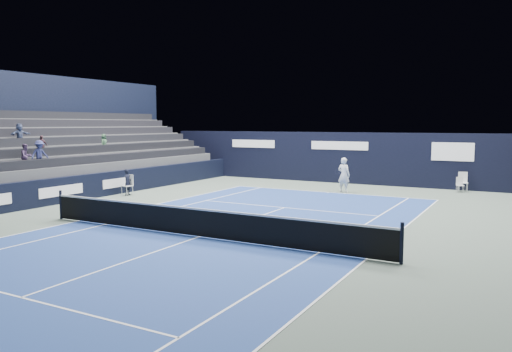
# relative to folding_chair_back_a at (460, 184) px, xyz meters

# --- Properties ---
(ground) EXTENTS (48.00, 48.00, 0.00)m
(ground) POSITION_rel_folding_chair_back_a_xyz_m (-6.04, -13.31, -0.46)
(ground) COLOR #4D5C51
(ground) RESTS_ON ground
(court_surface) EXTENTS (10.97, 23.77, 0.01)m
(court_surface) POSITION_rel_folding_chair_back_a_xyz_m (-6.04, -15.31, -0.46)
(court_surface) COLOR navy
(court_surface) RESTS_ON ground
(folding_chair_back_a) EXTENTS (0.45, 0.44, 0.81)m
(folding_chair_back_a) POSITION_rel_folding_chair_back_a_xyz_m (0.00, 0.00, 0.00)
(folding_chair_back_a) COLOR silver
(folding_chair_back_a) RESTS_ON ground
(folding_chair_back_b) EXTENTS (0.55, 0.54, 1.06)m
(folding_chair_back_b) POSITION_rel_folding_chair_back_a_xyz_m (0.10, 0.38, 0.14)
(folding_chair_back_b) COLOR silver
(folding_chair_back_b) RESTS_ON ground
(line_judge_chair) EXTENTS (0.54, 0.53, 1.05)m
(line_judge_chair) POSITION_rel_folding_chair_back_a_xyz_m (-14.66, -9.25, 0.14)
(line_judge_chair) COLOR silver
(line_judge_chair) RESTS_ON ground
(line_judge) EXTENTS (0.39, 0.53, 1.34)m
(line_judge) POSITION_rel_folding_chair_back_a_xyz_m (-14.68, -9.29, 0.21)
(line_judge) COLOR black
(line_judge) RESTS_ON ground
(court_markings) EXTENTS (11.03, 23.83, 0.00)m
(court_markings) POSITION_rel_folding_chair_back_a_xyz_m (-6.04, -15.31, -0.45)
(court_markings) COLOR white
(court_markings) RESTS_ON court_surface
(tennis_net) EXTENTS (12.90, 0.10, 1.10)m
(tennis_net) POSITION_rel_folding_chair_back_a_xyz_m (-6.04, -15.31, 0.05)
(tennis_net) COLOR black
(tennis_net) RESTS_ON ground
(back_sponsor_wall) EXTENTS (26.00, 0.63, 3.10)m
(back_sponsor_wall) POSITION_rel_folding_chair_back_a_xyz_m (-6.03, 1.19, 1.09)
(back_sponsor_wall) COLOR black
(back_sponsor_wall) RESTS_ON ground
(side_barrier_left) EXTENTS (0.33, 22.00, 1.20)m
(side_barrier_left) POSITION_rel_folding_chair_back_a_xyz_m (-15.54, -9.33, 0.14)
(side_barrier_left) COLOR black
(side_barrier_left) RESTS_ON ground
(spectator_stand) EXTENTS (6.00, 18.00, 6.40)m
(spectator_stand) POSITION_rel_folding_chair_back_a_xyz_m (-19.31, -8.33, 1.49)
(spectator_stand) COLOR #47484A
(spectator_stand) RESTS_ON ground
(tennis_player) EXTENTS (0.74, 0.89, 1.85)m
(tennis_player) POSITION_rel_folding_chair_back_a_xyz_m (-5.41, -2.97, 0.47)
(tennis_player) COLOR silver
(tennis_player) RESTS_ON ground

